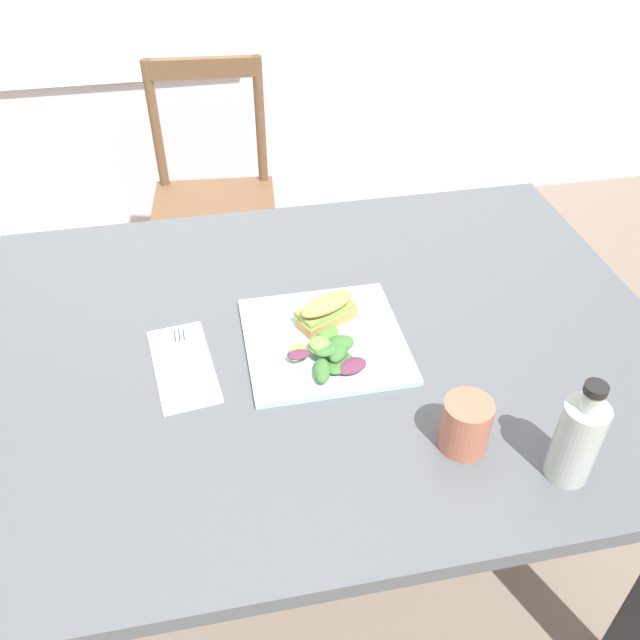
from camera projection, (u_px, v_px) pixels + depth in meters
name	position (u px, v px, depth m)	size (l,w,h in m)	color
ground_plane	(303.00, 601.00, 1.60)	(9.13, 9.13, 0.00)	#7A6B5B
dining_table	(321.00, 382.00, 1.29)	(1.28, 0.96, 0.74)	#51565B
chair_wooden_far	(214.00, 202.00, 2.19)	(0.43, 0.43, 0.87)	brown
plate_lunch	(324.00, 340.00, 1.21)	(0.29, 0.29, 0.01)	silver
sandwich_half_front	(327.00, 310.00, 1.22)	(0.12, 0.10, 0.06)	tan
salad_mixed_greens	(329.00, 351.00, 1.15)	(0.14, 0.17, 0.03)	#518438
napkin_folded	(183.00, 365.00, 1.16)	(0.10, 0.22, 0.00)	white
fork_on_napkin	(182.00, 357.00, 1.17)	(0.03, 0.19, 0.00)	silver
bottle_cold_brew	(576.00, 443.00, 0.94)	(0.06, 0.06, 0.18)	black
cup_extra_side	(465.00, 425.00, 1.00)	(0.08, 0.08, 0.09)	#B2664C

